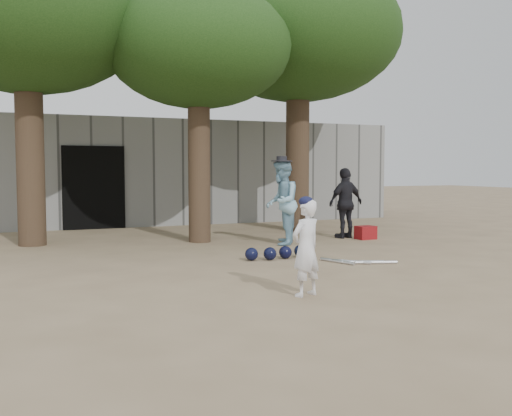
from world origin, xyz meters
name	(u,v)px	position (x,y,z in m)	size (l,w,h in m)	color
ground	(245,278)	(0.00, 0.00, 0.00)	(70.00, 70.00, 0.00)	#937C5E
boy_player	(306,248)	(0.27, -1.42, 0.61)	(0.45, 0.29, 1.23)	white
spectator_blue	(282,202)	(2.06, 3.08, 0.90)	(0.87, 0.68, 1.79)	#88BAD2
spectator_dark	(346,203)	(3.92, 3.56, 0.81)	(0.95, 0.40, 1.62)	black
red_bag	(366,233)	(4.22, 3.19, 0.15)	(0.42, 0.32, 0.30)	maroon
back_building	(123,172)	(0.00, 10.33, 1.50)	(16.00, 5.24, 3.00)	gray
helmet_row	(277,253)	(1.16, 1.36, 0.12)	(1.19, 0.31, 0.23)	black
bat_pile	(357,262)	(2.21, 0.44, 0.03)	(1.04, 0.85, 0.06)	silver
tree_row	(194,33)	(0.74, 5.02, 4.69)	(11.40, 5.80, 6.69)	brown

